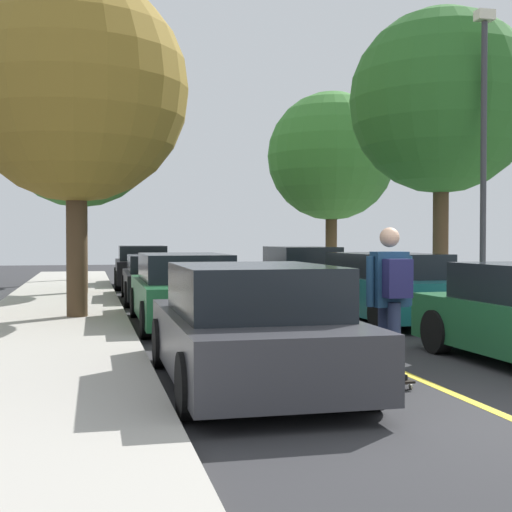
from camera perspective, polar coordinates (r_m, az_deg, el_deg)
The scene contains 17 objects.
ground at distance 7.41m, azimuth 18.73°, elevation -11.81°, with size 80.00×80.00×0.00m, color #2D2D30.
sidewalk_left at distance 6.36m, azimuth -19.67°, elevation -13.39°, with size 2.88×56.00×0.14m, color #ADA89E.
center_line at distance 10.95m, azimuth 7.45°, elevation -7.43°, with size 0.12×39.20×0.01m, color gold.
parked_car_left_nearest at distance 8.10m, azimuth -0.40°, elevation -5.80°, with size 2.01×4.18×1.39m.
parked_car_left_near at distance 13.77m, azimuth -5.80°, elevation -2.78°, with size 1.92×4.68×1.39m.
parked_car_left_far at distance 19.10m, azimuth -7.92°, elevation -1.81°, with size 1.91×4.47×1.24m.
parked_car_left_farthest at distance 24.71m, azimuth -9.15°, elevation -0.88°, with size 1.95×4.18×1.43m.
parked_car_right_near at distance 14.75m, azimuth 10.24°, elevation -2.51°, with size 2.05×4.73×1.38m.
parked_car_right_far at distance 20.30m, azimuth 3.54°, elevation -1.36°, with size 1.94×4.52×1.45m.
street_tree_left_nearest at distance 14.73m, azimuth -14.30°, elevation 12.83°, with size 4.45×4.45×6.71m.
street_tree_left_near at distance 21.07m, azimuth -14.01°, elevation 10.09°, with size 4.64×4.64×7.07m.
street_tree_left_far at distance 27.66m, azimuth -13.85°, elevation 8.43°, with size 3.01×3.01×6.48m.
street_tree_right_nearest at distance 17.15m, azimuth 14.70°, elevation 11.89°, with size 4.22×4.22×6.80m.
street_tree_right_near at distance 23.95m, azimuth 6.09°, elevation 7.95°, with size 4.26×4.26×6.42m.
streetlamp at distance 14.89m, azimuth 17.84°, elevation 8.63°, with size 0.36×0.24×6.05m.
skateboard at distance 8.47m, azimuth 10.65°, elevation -9.49°, with size 0.27×0.85×0.10m.
skateboarder at distance 8.31m, azimuth 10.78°, elevation -2.87°, with size 0.58×0.70×1.71m.
Camera 1 is at (-3.84, -6.11, 1.69)m, focal length 49.71 mm.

